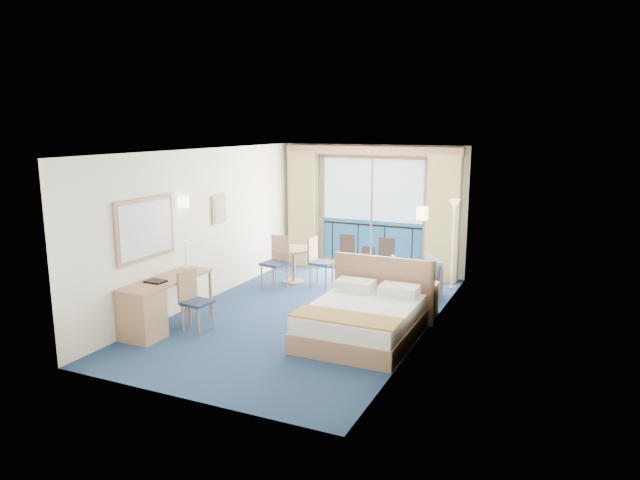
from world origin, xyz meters
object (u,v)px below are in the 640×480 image
at_px(bed, 363,319).
at_px(nightstand, 424,299).
at_px(desk, 148,309).
at_px(table_chair_b, 277,259).
at_px(armchair, 416,276).
at_px(desk_chair, 193,297).
at_px(floor_lamp, 454,221).
at_px(table_chair_a, 318,258).
at_px(round_table, 293,256).

relative_size(bed, nightstand, 3.61).
relative_size(desk, table_chair_b, 1.66).
distance_m(nightstand, armchair, 1.16).
bearing_deg(desk_chair, floor_lamp, -32.37).
bearing_deg(armchair, desk_chair, 17.02).
bearing_deg(table_chair_a, floor_lamp, -71.84).
distance_m(bed, round_table, 3.28).
relative_size(floor_lamp, desk_chair, 1.87).
bearing_deg(desk_chair, table_chair_b, 5.46).
bearing_deg(bed, round_table, 135.38).
bearing_deg(desk, floor_lamp, 51.30).
xyz_separation_m(armchair, floor_lamp, (0.51, 0.71, 0.95)).
bearing_deg(desk, nightstand, 37.52).
xyz_separation_m(bed, round_table, (-2.33, 2.30, 0.24)).
xyz_separation_m(bed, armchair, (0.12, 2.48, 0.07)).
xyz_separation_m(floor_lamp, round_table, (-2.96, -0.89, -0.78)).
bearing_deg(floor_lamp, round_table, -163.27).
distance_m(nightstand, floor_lamp, 2.06).
xyz_separation_m(armchair, round_table, (-2.45, -0.18, 0.17)).
height_order(nightstand, round_table, round_table).
height_order(bed, round_table, bed).
distance_m(bed, table_chair_b, 3.10).
relative_size(bed, floor_lamp, 1.14).
bearing_deg(floor_lamp, armchair, -125.96).
relative_size(nightstand, round_table, 0.71).
height_order(armchair, table_chair_b, table_chair_b).
bearing_deg(table_chair_a, round_table, 92.94).
height_order(round_table, table_chair_a, table_chair_a).
bearing_deg(table_chair_a, nightstand, -112.49).
bearing_deg(table_chair_b, table_chair_a, 44.87).
height_order(nightstand, armchair, armchair).
height_order(nightstand, desk_chair, desk_chair).
distance_m(armchair, round_table, 2.46).
height_order(desk, desk_chair, desk_chair).
bearing_deg(armchair, floor_lamp, -159.80).
xyz_separation_m(bed, nightstand, (0.55, 1.41, -0.02)).
relative_size(round_table, table_chair_b, 0.77).
bearing_deg(table_chair_b, nightstand, 0.72).
bearing_deg(nightstand, table_chair_b, 171.31).
xyz_separation_m(armchair, table_chair_b, (-2.58, -0.61, 0.21)).
distance_m(desk_chair, table_chair_a, 3.15).
relative_size(floor_lamp, round_table, 2.23).
xyz_separation_m(nightstand, table_chair_a, (-2.36, 0.92, 0.26)).
distance_m(bed, nightstand, 1.51).
height_order(armchair, floor_lamp, floor_lamp).
xyz_separation_m(floor_lamp, desk, (-3.56, -4.45, -0.88)).
distance_m(armchair, table_chair_a, 1.94).
relative_size(nightstand, table_chair_a, 0.58).
relative_size(desk, table_chair_a, 1.76).
distance_m(floor_lamp, desk, 5.77).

